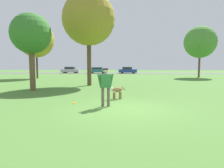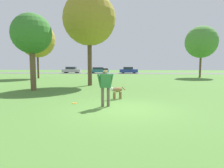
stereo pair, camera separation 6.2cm
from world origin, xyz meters
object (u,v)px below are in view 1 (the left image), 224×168
at_px(parked_car_blue, 128,70).
at_px(person, 106,84).
at_px(tree_mid_center, 89,19).
at_px(tree_far_right, 200,42).
at_px(tree_near_left, 31,34).
at_px(dog, 116,90).
at_px(frisbee, 74,103).
at_px(parked_car_silver, 70,70).
at_px(parked_car_teal, 98,70).
at_px(tree_far_left, 36,40).

bearing_deg(parked_car_blue, person, -90.52).
bearing_deg(tree_mid_center, person, -74.86).
relative_size(tree_far_right, parked_car_blue, 1.90).
relative_size(person, parked_car_blue, 0.43).
bearing_deg(tree_near_left, tree_mid_center, 48.99).
height_order(dog, tree_near_left, tree_near_left).
bearing_deg(person, frisbee, 141.86).
relative_size(parked_car_silver, parked_car_teal, 0.94).
distance_m(parked_car_silver, parked_car_teal, 6.13).
bearing_deg(tree_far_left, parked_car_silver, 91.09).
bearing_deg(parked_car_teal, parked_car_silver, 172.84).
bearing_deg(parked_car_silver, tree_near_left, -80.61).
xyz_separation_m(person, tree_far_left, (-11.09, 17.40, 4.13)).
distance_m(person, frisbee, 1.93).
height_order(frisbee, tree_mid_center, tree_mid_center).
height_order(tree_near_left, tree_far_right, tree_far_right).
xyz_separation_m(person, parked_car_teal, (-5.31, 33.80, -0.35)).
distance_m(tree_far_right, parked_car_silver, 26.67).
bearing_deg(parked_car_teal, parked_car_blue, -1.98).
height_order(person, tree_mid_center, tree_mid_center).
bearing_deg(tree_near_left, person, -41.25).
distance_m(frisbee, tree_near_left, 7.25).
xyz_separation_m(tree_mid_center, tree_far_right, (13.74, 12.34, -0.70)).
relative_size(frisbee, tree_mid_center, 0.03).
height_order(person, dog, person).
height_order(tree_far_left, tree_mid_center, tree_mid_center).
xyz_separation_m(person, dog, (0.37, 1.97, -0.53)).
height_order(tree_mid_center, parked_car_silver, tree_mid_center).
relative_size(person, dog, 1.91).
xyz_separation_m(tree_far_right, parked_car_blue, (-10.25, 12.58, -4.38)).
relative_size(tree_near_left, parked_car_blue, 1.39).
height_order(tree_near_left, parked_car_silver, tree_near_left).
distance_m(dog, tree_far_right, 22.60).
bearing_deg(tree_far_left, tree_mid_center, -44.51).
xyz_separation_m(tree_far_left, tree_mid_center, (8.70, -8.55, 0.62)).
height_order(tree_far_right, parked_car_blue, tree_far_right).
height_order(person, parked_car_blue, person).
relative_size(dog, tree_far_right, 0.12).
distance_m(tree_near_left, tree_far_left, 13.55).
relative_size(person, tree_mid_center, 0.21).
height_order(tree_mid_center, tree_far_right, tree_mid_center).
distance_m(tree_near_left, parked_car_silver, 30.10).
relative_size(tree_far_left, tree_far_right, 1.02).
distance_m(person, tree_far_right, 24.37).
bearing_deg(frisbee, parked_car_blue, 85.45).
relative_size(frisbee, tree_far_left, 0.03).
bearing_deg(parked_car_teal, tree_mid_center, -84.97).
xyz_separation_m(frisbee, tree_mid_center, (-0.84, 8.28, 5.74)).
bearing_deg(frisbee, tree_far_left, 119.56).
relative_size(tree_mid_center, parked_car_teal, 1.87).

